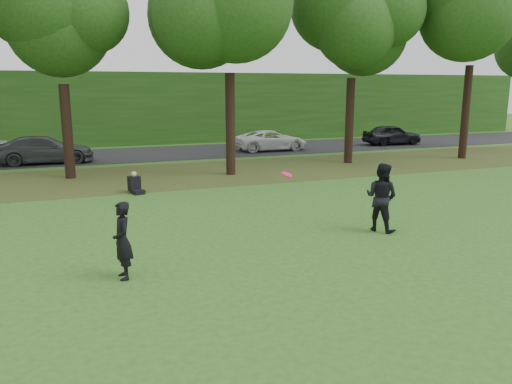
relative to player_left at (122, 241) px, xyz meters
The scene contains 9 objects.
ground 2.42m from the player_left, 21.64° to the right, with size 120.00×120.00×0.00m, color #2E581B.
leaf_litter 12.37m from the player_left, 80.16° to the left, with size 60.00×7.00×0.01m, color #473E19.
street 20.29m from the player_left, 84.03° to the left, with size 70.00×7.00×0.02m, color black.
far_hedge 26.30m from the player_left, 85.39° to the left, with size 70.00×3.00×5.00m, color #1B4313.
player_left is the anchor object (origin of this frame).
player_right 7.30m from the player_left, ahead, with size 0.94×0.73×1.93m, color black.
parked_cars 19.00m from the player_left, 87.02° to the left, with size 41.55×3.88×1.49m.
frisbee 4.31m from the player_left, 10.47° to the left, with size 0.31×0.29×0.17m.
seated_person 8.94m from the player_left, 81.03° to the left, with size 0.60×0.81×0.83m.
Camera 1 is at (-3.05, -9.54, 4.00)m, focal length 35.00 mm.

